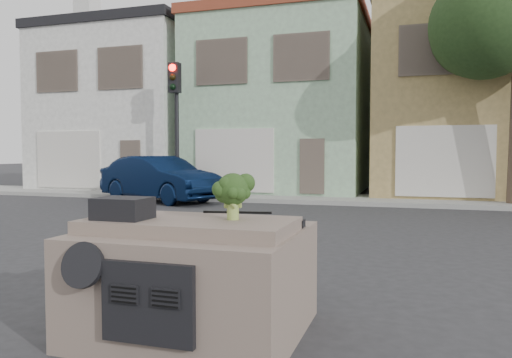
% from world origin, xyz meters
% --- Properties ---
extents(ground_plane, '(120.00, 120.00, 0.00)m').
position_xyz_m(ground_plane, '(0.00, 0.00, 0.00)').
color(ground_plane, '#303033').
rests_on(ground_plane, ground).
extents(sidewalk, '(40.00, 3.00, 0.15)m').
position_xyz_m(sidewalk, '(0.00, 10.50, 0.07)').
color(sidewalk, gray).
rests_on(sidewalk, ground).
extents(townhouse_white, '(7.20, 8.20, 7.55)m').
position_xyz_m(townhouse_white, '(-11.00, 14.50, 3.77)').
color(townhouse_white, silver).
rests_on(townhouse_white, ground).
extents(townhouse_mint, '(7.20, 8.20, 7.55)m').
position_xyz_m(townhouse_mint, '(-3.50, 14.50, 3.77)').
color(townhouse_mint, '#96BD97').
rests_on(townhouse_mint, ground).
extents(townhouse_tan, '(7.20, 8.20, 7.55)m').
position_xyz_m(townhouse_tan, '(4.00, 14.50, 3.77)').
color(townhouse_tan, '#A18952').
rests_on(townhouse_tan, ground).
extents(navy_sedan, '(5.20, 3.45, 1.62)m').
position_xyz_m(navy_sedan, '(-6.63, 8.48, 0.00)').
color(navy_sedan, black).
rests_on(navy_sedan, ground).
extents(traffic_signal, '(0.40, 0.40, 5.10)m').
position_xyz_m(traffic_signal, '(-6.50, 9.50, 2.55)').
color(traffic_signal, black).
rests_on(traffic_signal, ground).
extents(car_dashboard, '(2.00, 1.80, 1.12)m').
position_xyz_m(car_dashboard, '(0.00, -3.00, 0.56)').
color(car_dashboard, '#78665A').
rests_on(car_dashboard, ground).
extents(instrument_hump, '(0.48, 0.38, 0.20)m').
position_xyz_m(instrument_hump, '(-0.58, -3.35, 1.22)').
color(instrument_hump, black).
rests_on(instrument_hump, car_dashboard).
extents(wiper_arm, '(0.69, 0.15, 0.02)m').
position_xyz_m(wiper_arm, '(0.28, -2.62, 1.13)').
color(wiper_arm, black).
rests_on(wiper_arm, car_dashboard).
extents(broccoli, '(0.44, 0.44, 0.44)m').
position_xyz_m(broccoli, '(0.40, -3.08, 1.34)').
color(broccoli, '#203814').
rests_on(broccoli, car_dashboard).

